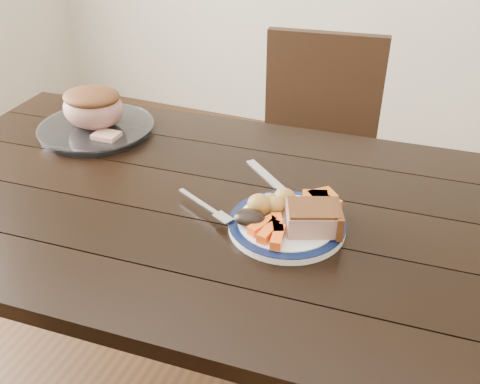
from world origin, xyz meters
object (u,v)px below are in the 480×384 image
at_px(serving_platter, 97,129).
at_px(chair_far, 315,153).
at_px(fork, 208,208).
at_px(roast_joint, 93,108).
at_px(carving_knife, 295,199).
at_px(pork_slice, 312,218).
at_px(dinner_plate, 287,225).
at_px(dining_table, 213,230).

bearing_deg(serving_platter, chair_far, 45.47).
xyz_separation_m(fork, roast_joint, (-0.49, 0.26, 0.05)).
xyz_separation_m(fork, carving_knife, (0.16, 0.13, -0.01)).
distance_m(pork_slice, fork, 0.24).
height_order(chair_far, dinner_plate, chair_far).
bearing_deg(dining_table, serving_platter, 156.98).
xyz_separation_m(dining_table, carving_knife, (0.18, 0.07, 0.10)).
bearing_deg(roast_joint, dinner_plate, -20.00).
bearing_deg(pork_slice, roast_joint, 161.12).
bearing_deg(serving_platter, fork, -28.39).
bearing_deg(chair_far, roast_joint, 37.88).
bearing_deg(serving_platter, dining_table, -23.02).
bearing_deg(carving_knife, serving_platter, -151.75).
bearing_deg(chair_far, pork_slice, 96.37).
bearing_deg(carving_knife, pork_slice, -17.50).
xyz_separation_m(dinner_plate, carving_knife, (-0.02, 0.11, -0.00)).
bearing_deg(carving_knife, dining_table, -120.68).
xyz_separation_m(pork_slice, roast_joint, (-0.73, 0.25, 0.03)).
height_order(chair_far, roast_joint, chair_far).
distance_m(dining_table, carving_knife, 0.22).
xyz_separation_m(chair_far, carving_knife, (0.12, -0.67, 0.23)).
height_order(dinner_plate, pork_slice, pork_slice).
bearing_deg(dining_table, chair_far, 85.22).
height_order(serving_platter, pork_slice, pork_slice).
relative_size(dining_table, chair_far, 1.78).
relative_size(chair_far, serving_platter, 2.85).
bearing_deg(roast_joint, pork_slice, -18.88).
distance_m(serving_platter, fork, 0.56).
bearing_deg(roast_joint, chair_far, 45.47).
bearing_deg(dining_table, pork_slice, -10.83).
bearing_deg(fork, carving_knife, 64.54).
distance_m(chair_far, serving_platter, 0.79).
relative_size(chair_far, fork, 5.55).
bearing_deg(roast_joint, dining_table, -23.02).
distance_m(serving_platter, pork_slice, 0.77).
xyz_separation_m(dinner_plate, fork, (-0.18, -0.02, 0.01)).
relative_size(serving_platter, pork_slice, 3.00).
xyz_separation_m(dining_table, roast_joint, (-0.47, 0.20, 0.17)).
height_order(serving_platter, carving_knife, serving_platter).
relative_size(serving_platter, carving_knife, 1.26).
relative_size(dinner_plate, serving_platter, 0.78).
height_order(chair_far, fork, chair_far).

